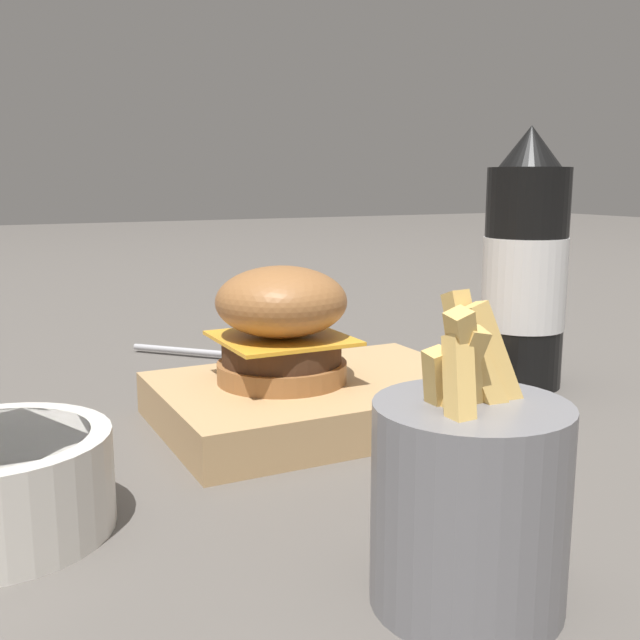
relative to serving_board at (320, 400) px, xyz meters
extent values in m
plane|color=#5B5651|center=(0.00, 0.01, -0.02)|extent=(6.00, 6.00, 0.00)
cube|color=tan|center=(0.00, 0.00, 0.00)|extent=(0.26, 0.18, 0.03)
cylinder|color=#9E6638|center=(0.03, -0.01, 0.03)|extent=(0.11, 0.11, 0.02)
cylinder|color=#422819|center=(0.03, -0.01, 0.04)|extent=(0.10, 0.10, 0.02)
cube|color=gold|center=(0.03, -0.01, 0.05)|extent=(0.10, 0.10, 0.00)
ellipsoid|color=#9E6638|center=(0.03, -0.01, 0.08)|extent=(0.11, 0.11, 0.06)
cylinder|color=black|center=(-0.22, -0.01, 0.09)|extent=(0.08, 0.08, 0.21)
cylinder|color=silver|center=(-0.22, -0.01, 0.08)|extent=(0.08, 0.08, 0.09)
cone|color=black|center=(-0.22, -0.01, 0.21)|extent=(0.06, 0.06, 0.04)
cylinder|color=slate|center=(0.06, 0.27, 0.03)|extent=(0.09, 0.09, 0.10)
cube|color=#E5B760|center=(0.04, 0.27, 0.08)|extent=(0.04, 0.03, 0.08)
cube|color=#E5B760|center=(0.07, 0.26, 0.07)|extent=(0.02, 0.02, 0.07)
cube|color=#E5B760|center=(0.07, 0.27, 0.08)|extent=(0.02, 0.03, 0.08)
cube|color=#E5B760|center=(0.06, 0.27, 0.08)|extent=(0.04, 0.03, 0.09)
cube|color=#E5B760|center=(0.08, 0.29, 0.08)|extent=(0.02, 0.03, 0.07)
cube|color=#E5B760|center=(0.05, 0.26, 0.09)|extent=(0.01, 0.04, 0.09)
cube|color=#E5B760|center=(0.05, 0.28, 0.08)|extent=(0.03, 0.03, 0.07)
cylinder|color=#B2B2B7|center=(0.04, -0.28, -0.01)|extent=(0.09, 0.09, 0.01)
ellipsoid|color=#B2B2B7|center=(-0.02, -0.21, -0.01)|extent=(0.05, 0.05, 0.01)
cylinder|color=#9E140F|center=(0.24, -0.03, -0.02)|extent=(0.05, 0.05, 0.00)
camera|label=1|loc=(0.27, 0.53, 0.18)|focal=42.00mm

